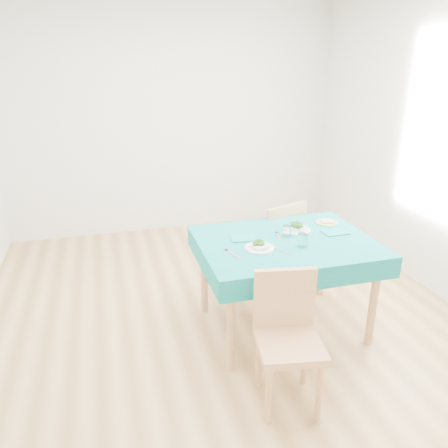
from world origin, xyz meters
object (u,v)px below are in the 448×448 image
object	(u,v)px
table	(284,285)
bowl_far	(297,227)
bowl_near	(260,245)
chair_far	(271,230)
side_plate	(327,222)
chair_near	(290,337)

from	to	relation	value
table	bowl_far	distance (m)	0.47
table	bowl_near	bearing A→B (deg)	-159.41
chair_far	side_plate	xyz separation A→B (m)	(0.31, -0.46, 0.21)
chair_near	bowl_near	bearing A→B (deg)	95.22
side_plate	bowl_far	bearing A→B (deg)	-163.72
table	chair_near	size ratio (longest dim) A/B	1.36
chair_near	table	bearing A→B (deg)	78.72
chair_near	bowl_far	xyz separation A→B (m)	(0.46, 0.95, 0.31)
side_plate	bowl_near	bearing A→B (deg)	-154.47
bowl_near	chair_far	bearing A→B (deg)	62.74
side_plate	table	bearing A→B (deg)	-152.06
table	chair_far	bearing A→B (deg)	76.82
chair_near	side_plate	xyz separation A→B (m)	(0.78, 1.04, 0.28)
chair_near	chair_far	distance (m)	1.57
chair_near	side_plate	size ratio (longest dim) A/B	5.13
bowl_near	bowl_far	bearing A→B (deg)	31.89
bowl_near	chair_near	bearing A→B (deg)	-94.34
bowl_near	bowl_far	world-z (taller)	bowl_far
table	side_plate	xyz separation A→B (m)	(0.48, 0.25, 0.38)
table	bowl_near	size ratio (longest dim) A/B	6.10
chair_far	bowl_near	world-z (taller)	chair_far
chair_near	side_plate	distance (m)	1.33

